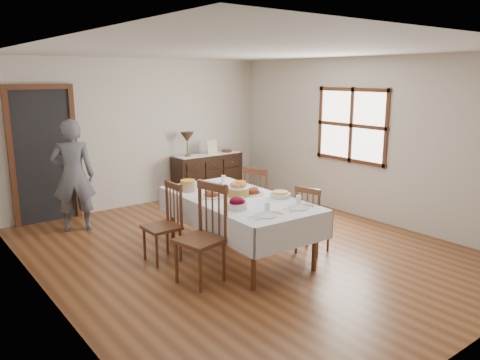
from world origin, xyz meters
TOP-DOWN VIEW (x-y plane):
  - ground at (0.00, 0.00)m, footprint 6.00×6.00m
  - room_shell at (-0.15, 0.42)m, footprint 5.02×6.02m
  - dining_table at (-0.17, -0.07)m, footprint 1.25×2.31m
  - chair_left_near at (-0.96, -0.47)m, footprint 0.56×0.56m
  - chair_left_far at (-1.00, 0.35)m, footprint 0.41×0.41m
  - chair_right_near at (0.62, -0.63)m, footprint 0.47×0.47m
  - chair_right_far at (0.59, 0.39)m, footprint 0.53×0.53m
  - sideboard at (1.22, 2.72)m, footprint 1.37×0.50m
  - person at (-1.50, 2.22)m, footprint 0.66×0.54m
  - bread_basket at (-0.12, -0.02)m, footprint 0.28×0.28m
  - egg_basket at (-0.16, 0.30)m, footprint 0.28×0.28m
  - ham_platter_a at (-0.43, 0.15)m, footprint 0.33×0.33m
  - ham_platter_b at (0.10, -0.07)m, footprint 0.30×0.30m
  - beet_bowl at (-0.50, -0.49)m, footprint 0.23×0.23m
  - carrot_bowl at (0.18, 0.34)m, footprint 0.20×0.20m
  - pineapple_bowl at (-0.50, 0.61)m, footprint 0.22×0.22m
  - casserole_dish at (0.27, -0.40)m, footprint 0.27×0.27m
  - butter_dish at (-0.34, -0.29)m, footprint 0.14×0.10m
  - setting_left at (-0.37, -0.86)m, footprint 0.42×0.31m
  - setting_right at (0.13, -0.86)m, footprint 0.42×0.31m
  - glass_far_a at (-0.26, 0.67)m, footprint 0.06×0.06m
  - glass_far_b at (0.17, 0.71)m, footprint 0.06×0.06m
  - runner at (1.23, 2.69)m, footprint 1.30×0.35m
  - table_lamp at (0.79, 2.73)m, footprint 0.26×0.26m
  - picture_frame at (1.29, 2.64)m, footprint 0.22×0.08m
  - deco_bowl at (1.67, 2.69)m, footprint 0.20×0.20m

SIDE VIEW (x-z plane):
  - ground at x=0.00m, z-range 0.00..0.00m
  - sideboard at x=1.22m, z-range 0.00..0.82m
  - chair_right_near at x=0.62m, z-range 0.01..0.92m
  - chair_left_far at x=-1.00m, z-range 0.01..0.99m
  - chair_right_far at x=0.59m, z-range 0.01..1.02m
  - chair_left_near at x=-0.96m, z-range 0.01..1.13m
  - dining_table at x=-0.17m, z-range 0.30..1.07m
  - setting_left at x=-0.37m, z-range 0.75..0.85m
  - setting_right at x=0.13m, z-range 0.75..0.85m
  - ham_platter_a at x=-0.43m, z-range 0.75..0.86m
  - ham_platter_b at x=0.10m, z-range 0.75..0.86m
  - casserole_dish at x=0.27m, z-range 0.77..0.85m
  - butter_dish at x=-0.34m, z-range 0.78..0.85m
  - egg_basket at x=-0.16m, z-range 0.76..0.87m
  - carrot_bowl at x=0.18m, z-range 0.77..0.86m
  - runner at x=1.23m, z-range 0.82..0.83m
  - glass_far_b at x=0.17m, z-range 0.78..0.89m
  - glass_far_a at x=-0.26m, z-range 0.78..0.89m
  - beet_bowl at x=-0.50m, z-range 0.77..0.91m
  - pineapple_bowl at x=-0.50m, z-range 0.77..0.92m
  - deco_bowl at x=1.67m, z-range 0.82..0.88m
  - bread_basket at x=-0.12m, z-range 0.77..0.95m
  - person at x=-1.50m, z-range 0.00..1.81m
  - picture_frame at x=1.29m, z-range 0.82..1.10m
  - table_lamp at x=0.79m, z-range 0.95..1.41m
  - room_shell at x=-0.15m, z-range 0.32..2.97m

